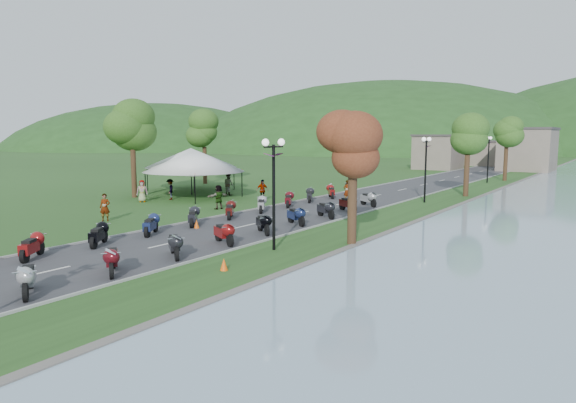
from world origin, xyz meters
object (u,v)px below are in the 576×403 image
Objects in this scene: pedestrian_b at (229,195)px; vendor_tent_main at (194,174)px; pedestrian_a at (106,221)px; pedestrian_c at (170,200)px.

vendor_tent_main is at bearing 81.33° from pedestrian_b.
pedestrian_c is at bearing 79.36° from pedestrian_a.
pedestrian_b is at bearing 69.91° from vendor_tent_main.
pedestrian_a is (3.78, -11.52, -2.00)m from vendor_tent_main.
pedestrian_c is at bearing -113.05° from vendor_tent_main.
pedestrian_a is 0.88× the size of pedestrian_b.
vendor_tent_main is 3.31× the size of pedestrian_c.
vendor_tent_main is 3.30× the size of pedestrian_a.
pedestrian_a is 10.63m from pedestrian_c.
pedestrian_a is at bearing -71.82° from vendor_tent_main.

